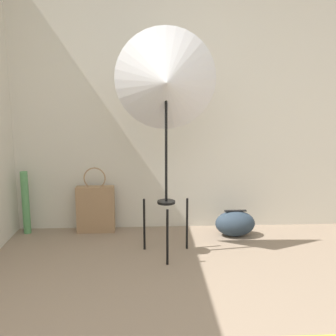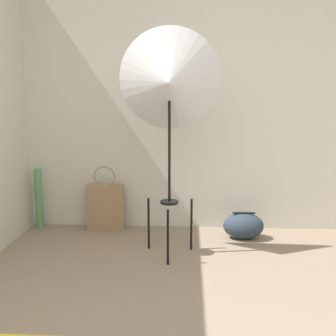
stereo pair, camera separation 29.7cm
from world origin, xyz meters
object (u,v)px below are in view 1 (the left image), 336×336
at_px(photo_umbrella, 166,82).
at_px(duffel_bag, 235,223).
at_px(tote_bag, 96,208).
at_px(paper_roll, 26,203).

distance_m(photo_umbrella, duffel_bag, 1.54).
bearing_deg(duffel_bag, tote_bag, 172.58).
bearing_deg(duffel_bag, photo_umbrella, -149.24).
bearing_deg(paper_roll, tote_bag, 0.51).
xyz_separation_m(tote_bag, duffel_bag, (1.36, -0.18, -0.12)).
distance_m(tote_bag, paper_roll, 0.68).
xyz_separation_m(photo_umbrella, paper_roll, (-1.35, 0.58, -1.14)).
relative_size(photo_umbrella, tote_bag, 2.89).
bearing_deg(tote_bag, paper_roll, -179.49).
height_order(tote_bag, paper_roll, tote_bag).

